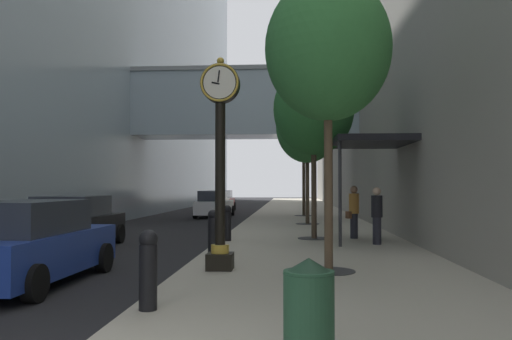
{
  "coord_description": "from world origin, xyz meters",
  "views": [
    {
      "loc": [
        2.36,
        -3.86,
        1.92
      ],
      "look_at": [
        0.92,
        18.0,
        2.58
      ],
      "focal_mm": 36.72,
      "sensor_mm": 36.0,
      "label": 1
    }
  ],
  "objects_px": {
    "street_tree_far": "(304,127)",
    "pedestrian_walking": "(354,210)",
    "bollard_third": "(213,230)",
    "car_white_mid": "(215,204)",
    "street_tree_mid_near": "(314,109)",
    "car_blue_far": "(31,244)",
    "street_tree_mid_far": "(307,127)",
    "pedestrian_by_clock": "(377,214)",
    "trash_bin": "(309,308)",
    "bollard_fourth": "(227,222)",
    "bollard_nearest": "(148,268)",
    "car_red_near": "(220,201)",
    "car_black_trailing": "(74,223)",
    "street_tree_near": "(328,50)",
    "street_clock": "(220,152)"
  },
  "relations": [
    {
      "from": "street_tree_mid_far",
      "to": "pedestrian_walking",
      "type": "xyz_separation_m",
      "value": [
        1.35,
        -6.58,
        -3.57
      ]
    },
    {
      "from": "car_white_mid",
      "to": "pedestrian_by_clock",
      "type": "bearing_deg",
      "value": -65.16
    },
    {
      "from": "trash_bin",
      "to": "car_white_mid",
      "type": "xyz_separation_m",
      "value": [
        -4.83,
        26.46,
        0.11
      ]
    },
    {
      "from": "bollard_nearest",
      "to": "trash_bin",
      "type": "height_order",
      "value": "bollard_nearest"
    },
    {
      "from": "street_tree_mid_near",
      "to": "car_red_near",
      "type": "bearing_deg",
      "value": 105.86
    },
    {
      "from": "street_tree_far",
      "to": "car_white_mid",
      "type": "height_order",
      "value": "street_tree_far"
    },
    {
      "from": "street_tree_mid_far",
      "to": "pedestrian_by_clock",
      "type": "bearing_deg",
      "value": -77.65
    },
    {
      "from": "trash_bin",
      "to": "car_black_trailing",
      "type": "distance_m",
      "value": 12.41
    },
    {
      "from": "street_tree_near",
      "to": "trash_bin",
      "type": "bearing_deg",
      "value": -96.16
    },
    {
      "from": "street_tree_far",
      "to": "trash_bin",
      "type": "xyz_separation_m",
      "value": [
        -0.61,
        -25.88,
        -4.74
      ]
    },
    {
      "from": "bollard_fourth",
      "to": "street_tree_mid_near",
      "type": "bearing_deg",
      "value": 17.01
    },
    {
      "from": "street_tree_mid_far",
      "to": "car_white_mid",
      "type": "distance_m",
      "value": 9.91
    },
    {
      "from": "bollard_third",
      "to": "street_tree_far",
      "type": "xyz_separation_m",
      "value": [
        2.84,
        17.52,
        4.67
      ]
    },
    {
      "from": "car_white_mid",
      "to": "car_black_trailing",
      "type": "relative_size",
      "value": 1.16
    },
    {
      "from": "bollard_nearest",
      "to": "bollard_third",
      "type": "xyz_separation_m",
      "value": [
        0.0,
        6.3,
        0.0
      ]
    },
    {
      "from": "street_tree_mid_far",
      "to": "car_white_mid",
      "type": "height_order",
      "value": "street_tree_mid_far"
    },
    {
      "from": "bollard_fourth",
      "to": "pedestrian_by_clock",
      "type": "height_order",
      "value": "pedestrian_by_clock"
    },
    {
      "from": "car_red_near",
      "to": "car_black_trailing",
      "type": "xyz_separation_m",
      "value": [
        -1.39,
        -23.28,
        0.01
      ]
    },
    {
      "from": "bollard_fourth",
      "to": "car_blue_far",
      "type": "height_order",
      "value": "car_blue_far"
    },
    {
      "from": "street_tree_near",
      "to": "car_white_mid",
      "type": "relative_size",
      "value": 1.32
    },
    {
      "from": "street_tree_far",
      "to": "pedestrian_walking",
      "type": "distance_m",
      "value": 14.08
    },
    {
      "from": "bollard_third",
      "to": "car_blue_far",
      "type": "height_order",
      "value": "car_blue_far"
    },
    {
      "from": "street_tree_mid_far",
      "to": "car_black_trailing",
      "type": "relative_size",
      "value": 1.54
    },
    {
      "from": "bollard_nearest",
      "to": "street_tree_near",
      "type": "xyz_separation_m",
      "value": [
        2.84,
        3.56,
        4.04
      ]
    },
    {
      "from": "pedestrian_by_clock",
      "to": "car_white_mid",
      "type": "xyz_separation_m",
      "value": [
        -7.27,
        15.69,
        -0.28
      ]
    },
    {
      "from": "street_clock",
      "to": "bollard_third",
      "type": "relative_size",
      "value": 3.95
    },
    {
      "from": "street_tree_far",
      "to": "pedestrian_by_clock",
      "type": "xyz_separation_m",
      "value": [
        1.83,
        -15.12,
        -4.35
      ]
    },
    {
      "from": "bollard_nearest",
      "to": "car_red_near",
      "type": "xyz_separation_m",
      "value": [
        -3.21,
        31.57,
        0.03
      ]
    },
    {
      "from": "street_tree_mid_near",
      "to": "street_tree_mid_far",
      "type": "distance_m",
      "value": 6.75
    },
    {
      "from": "street_clock",
      "to": "bollard_fourth",
      "type": "bearing_deg",
      "value": 95.38
    },
    {
      "from": "bollard_third",
      "to": "trash_bin",
      "type": "distance_m",
      "value": 8.65
    },
    {
      "from": "street_tree_near",
      "to": "car_black_trailing",
      "type": "distance_m",
      "value": 9.68
    },
    {
      "from": "bollard_fourth",
      "to": "street_clock",
      "type": "bearing_deg",
      "value": -84.62
    },
    {
      "from": "street_tree_far",
      "to": "trash_bin",
      "type": "distance_m",
      "value": 26.32
    },
    {
      "from": "pedestrian_by_clock",
      "to": "car_black_trailing",
      "type": "distance_m",
      "value": 9.28
    },
    {
      "from": "trash_bin",
      "to": "street_tree_mid_far",
      "type": "bearing_deg",
      "value": 88.18
    },
    {
      "from": "street_tree_near",
      "to": "pedestrian_by_clock",
      "type": "distance_m",
      "value": 6.61
    },
    {
      "from": "car_blue_far",
      "to": "bollard_third",
      "type": "bearing_deg",
      "value": 52.32
    },
    {
      "from": "bollard_nearest",
      "to": "street_tree_mid_far",
      "type": "relative_size",
      "value": 0.19
    },
    {
      "from": "bollard_third",
      "to": "car_white_mid",
      "type": "xyz_separation_m",
      "value": [
        -2.6,
        18.1,
        0.05
      ]
    },
    {
      "from": "bollard_fourth",
      "to": "car_blue_far",
      "type": "bearing_deg",
      "value": -113.06
    },
    {
      "from": "bollard_third",
      "to": "street_tree_far",
      "type": "bearing_deg",
      "value": 80.81
    },
    {
      "from": "street_clock",
      "to": "car_white_mid",
      "type": "xyz_separation_m",
      "value": [
        -3.15,
        20.74,
        -1.85
      ]
    },
    {
      "from": "car_red_near",
      "to": "car_black_trailing",
      "type": "distance_m",
      "value": 23.32
    },
    {
      "from": "bollard_fourth",
      "to": "street_tree_far",
      "type": "xyz_separation_m",
      "value": [
        2.84,
        14.37,
        4.67
      ]
    },
    {
      "from": "street_tree_mid_far",
      "to": "street_tree_far",
      "type": "distance_m",
      "value": 6.8
    },
    {
      "from": "bollard_third",
      "to": "street_tree_mid_near",
      "type": "bearing_deg",
      "value": 54.78
    },
    {
      "from": "street_tree_near",
      "to": "car_white_mid",
      "type": "xyz_separation_m",
      "value": [
        -5.43,
        20.83,
        -4.0
      ]
    },
    {
      "from": "street_tree_far",
      "to": "car_blue_far",
      "type": "xyz_separation_m",
      "value": [
        -5.82,
        -21.39,
        -4.62
      ]
    },
    {
      "from": "bollard_third",
      "to": "car_black_trailing",
      "type": "relative_size",
      "value": 0.29
    }
  ]
}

